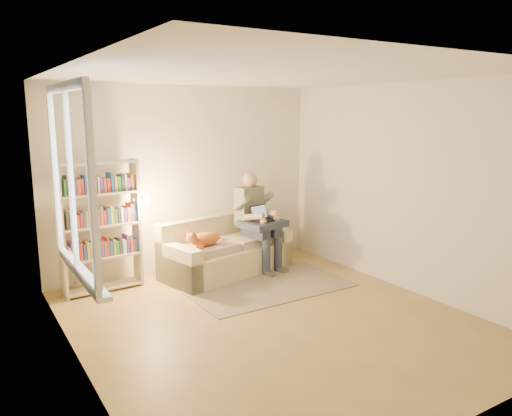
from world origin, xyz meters
TOP-DOWN VIEW (x-y plane):
  - floor at (0.00, 0.00)m, footprint 4.50×4.50m
  - ceiling at (0.00, 0.00)m, footprint 4.00×4.50m
  - wall_left at (-2.00, 0.00)m, footprint 0.02×4.50m
  - wall_right at (2.00, 0.00)m, footprint 0.02×4.50m
  - wall_back at (0.00, 2.25)m, footprint 4.00×0.02m
  - wall_front at (0.00, -2.25)m, footprint 4.00×0.02m
  - window at (-1.95, 0.20)m, footprint 0.12×1.52m
  - sofa at (0.35, 1.74)m, footprint 1.96×1.19m
  - person at (0.82, 1.69)m, footprint 0.51×0.69m
  - cat at (-0.06, 1.53)m, footprint 0.61×0.31m
  - blanket at (0.85, 1.55)m, footprint 0.69×0.60m
  - laptop at (0.84, 1.56)m, footprint 0.35×0.32m
  - bookshelf at (-1.31, 1.90)m, footprint 1.11×0.31m
  - rug at (0.54, 0.94)m, footprint 2.10×1.25m

SIDE VIEW (x-z plane):
  - floor at x=0.00m, z-range 0.00..0.00m
  - rug at x=0.54m, z-range 0.00..0.01m
  - sofa at x=0.35m, z-range -0.11..0.67m
  - cat at x=-0.06m, z-range 0.48..0.71m
  - blanket at x=0.85m, z-range 0.64..0.73m
  - person at x=0.82m, z-range 0.08..1.47m
  - laptop at x=0.84m, z-range 0.65..0.91m
  - bookshelf at x=-1.31m, z-range 0.09..1.74m
  - wall_left at x=-2.00m, z-range 0.00..2.60m
  - wall_right at x=2.00m, z-range 0.00..2.60m
  - wall_back at x=0.00m, z-range 0.00..2.60m
  - wall_front at x=0.00m, z-range 0.00..2.60m
  - window at x=-1.95m, z-range 0.53..2.22m
  - ceiling at x=0.00m, z-range 2.59..2.61m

